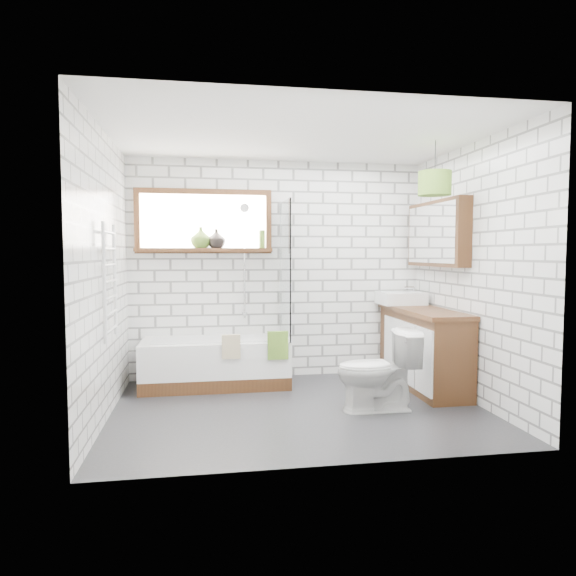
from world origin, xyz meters
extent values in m
cube|color=black|center=(0.00, 0.00, -0.01)|extent=(3.40, 2.60, 0.01)
cube|color=white|center=(0.00, 0.00, 2.50)|extent=(3.40, 2.60, 0.01)
cube|color=white|center=(0.00, 1.30, 1.25)|extent=(3.40, 0.01, 2.50)
cube|color=white|center=(0.00, -1.30, 1.25)|extent=(3.40, 0.01, 2.50)
cube|color=white|center=(-1.70, 0.00, 1.25)|extent=(0.01, 2.60, 2.50)
cube|color=white|center=(1.70, 0.00, 1.25)|extent=(0.01, 2.60, 2.50)
cube|color=#361E0F|center=(-0.85, 1.26, 1.80)|extent=(1.52, 0.16, 0.68)
cube|color=white|center=(-1.66, 0.00, 1.20)|extent=(0.06, 0.52, 1.00)
cube|color=#361E0F|center=(1.62, 0.60, 1.65)|extent=(0.16, 1.20, 0.70)
cylinder|color=silver|center=(-0.40, 1.26, 1.35)|extent=(0.02, 0.02, 1.30)
cube|color=white|center=(-0.75, 0.95, 0.25)|extent=(1.57, 0.69, 0.51)
cube|color=white|center=(0.02, 0.95, 1.26)|extent=(0.02, 0.72, 1.50)
cube|color=#537D25|center=(-0.11, 0.61, 0.49)|extent=(0.21, 0.06, 0.29)
cube|color=#BFB485|center=(-0.59, 0.61, 0.49)|extent=(0.19, 0.05, 0.25)
cube|color=#361E0F|center=(1.46, 0.55, 0.42)|extent=(0.48, 1.48, 0.85)
cube|color=white|center=(1.40, 1.05, 0.92)|extent=(0.49, 0.43, 0.14)
cylinder|color=silver|center=(1.56, 1.05, 0.97)|extent=(0.04, 0.04, 0.15)
imported|color=white|center=(0.70, -0.17, 0.37)|extent=(0.43, 0.74, 0.74)
imported|color=#5A8228|center=(-0.89, 1.23, 1.60)|extent=(0.27, 0.27, 0.23)
imported|color=black|center=(-0.72, 1.23, 1.59)|extent=(0.26, 0.26, 0.21)
cylinder|color=#5A8228|center=(-0.20, 1.23, 1.58)|extent=(0.08, 0.08, 0.20)
cylinder|color=#537D25|center=(1.30, 0.00, 2.10)|extent=(0.31, 0.31, 0.23)
camera|label=1|loc=(-0.86, -4.60, 1.44)|focal=32.00mm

